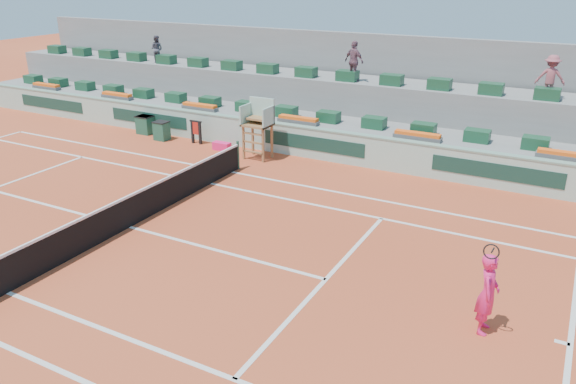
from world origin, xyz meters
name	(u,v)px	position (x,y,z in m)	size (l,w,h in m)	color
ground	(130,227)	(0.00, 0.00, 0.00)	(90.00, 90.00, 0.00)	#AA3F21
seating_tier_lower	(296,125)	(0.00, 10.70, 0.60)	(36.00, 4.00, 1.20)	gray
seating_tier_upper	(311,103)	(0.00, 12.30, 1.30)	(36.00, 2.40, 2.60)	gray
stadium_back_wall	(326,78)	(0.00, 13.90, 2.20)	(36.00, 0.40, 4.40)	gray
player_bag	(222,146)	(-1.91, 7.60, 0.17)	(0.77, 0.34, 0.34)	#FA2070
spectator_left	(157,49)	(-8.65, 11.78, 3.28)	(0.66, 0.52, 1.37)	#4B4A56
spectator_mid	(354,61)	(2.27, 11.72, 3.46)	(1.00, 0.42, 1.71)	#7D5362
spectator_right	(551,77)	(10.00, 11.96, 3.40)	(1.04, 0.60, 1.61)	#984C54
court_lines	(130,227)	(0.00, 0.00, 0.01)	(23.89, 11.09, 0.01)	silver
tennis_net	(128,211)	(0.00, 0.00, 0.53)	(0.10, 11.97, 1.10)	black
advertising_hoarding	(272,136)	(0.02, 8.50, 0.63)	(36.00, 0.34, 1.26)	#9DC6B5
umpire_chair	(259,120)	(0.00, 7.50, 1.54)	(1.10, 0.90, 2.40)	brown
seat_row_lower	(286,111)	(0.00, 9.80, 1.42)	(32.90, 0.60, 0.44)	#17462A
seat_row_upper	(306,72)	(0.00, 11.70, 2.82)	(32.90, 0.60, 0.44)	#17462A
flower_planters	(247,113)	(-1.50, 9.00, 1.33)	(26.80, 0.36, 0.28)	#535353
drink_cooler_a	(162,131)	(-5.13, 7.61, 0.42)	(0.63, 0.55, 0.84)	#194C38
drink_cooler_b	(145,125)	(-6.47, 8.06, 0.42)	(0.69, 0.60, 0.84)	#194C38
drink_cooler_c	(146,125)	(-6.48, 8.07, 0.42)	(0.74, 0.64, 0.84)	#194C38
towel_rack	(196,130)	(-3.42, 7.87, 0.60)	(0.60, 0.10, 1.03)	black
tennis_player	(488,293)	(10.20, -0.33, 0.91)	(0.47, 0.90, 2.28)	#FA2070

